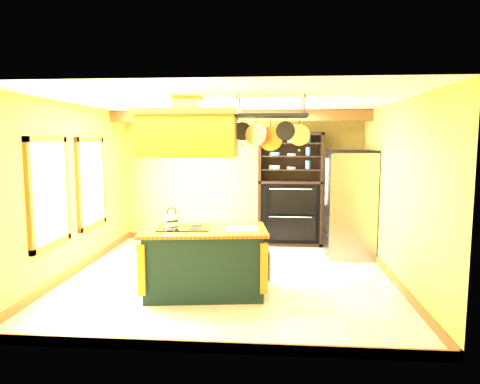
# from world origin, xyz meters

# --- Properties ---
(floor) EXTENTS (5.00, 5.00, 0.00)m
(floor) POSITION_xyz_m (0.00, 0.00, 0.00)
(floor) COLOR beige
(floor) RESTS_ON ground
(ceiling) EXTENTS (5.00, 5.00, 0.00)m
(ceiling) POSITION_xyz_m (0.00, 0.00, 2.70)
(ceiling) COLOR white
(ceiling) RESTS_ON wall_back
(wall_back) EXTENTS (5.00, 0.02, 2.70)m
(wall_back) POSITION_xyz_m (0.00, 2.50, 1.35)
(wall_back) COLOR gold
(wall_back) RESTS_ON floor
(wall_front) EXTENTS (5.00, 0.02, 2.70)m
(wall_front) POSITION_xyz_m (0.00, -2.50, 1.35)
(wall_front) COLOR gold
(wall_front) RESTS_ON floor
(wall_left) EXTENTS (0.02, 5.00, 2.70)m
(wall_left) POSITION_xyz_m (-2.50, 0.00, 1.35)
(wall_left) COLOR gold
(wall_left) RESTS_ON floor
(wall_right) EXTENTS (0.02, 5.00, 2.70)m
(wall_right) POSITION_xyz_m (2.50, 0.00, 1.35)
(wall_right) COLOR gold
(wall_right) RESTS_ON floor
(ceiling_beam) EXTENTS (5.00, 0.15, 0.20)m
(ceiling_beam) POSITION_xyz_m (0.00, 1.70, 2.59)
(ceiling_beam) COLOR brown
(ceiling_beam) RESTS_ON ceiling
(window_near) EXTENTS (0.06, 1.06, 1.56)m
(window_near) POSITION_xyz_m (-2.47, -0.80, 1.40)
(window_near) COLOR brown
(window_near) RESTS_ON wall_left
(window_far) EXTENTS (0.06, 1.06, 1.56)m
(window_far) POSITION_xyz_m (-2.47, 0.60, 1.40)
(window_far) COLOR brown
(window_far) RESTS_ON wall_left
(kitchen_island) EXTENTS (1.81, 1.15, 1.11)m
(kitchen_island) POSITION_xyz_m (-0.27, -0.82, 0.47)
(kitchen_island) COLOR #13282B
(kitchen_island) RESTS_ON floor
(range_hood) EXTENTS (1.37, 0.78, 0.80)m
(range_hood) POSITION_xyz_m (-0.47, -0.83, 2.24)
(range_hood) COLOR #A48629
(range_hood) RESTS_ON ceiling
(pot_rack) EXTENTS (1.03, 0.48, 0.72)m
(pot_rack) POSITION_xyz_m (0.63, -0.81, 2.34)
(pot_rack) COLOR black
(pot_rack) RESTS_ON ceiling
(refrigerator) EXTENTS (0.83, 0.98, 1.91)m
(refrigerator) POSITION_xyz_m (2.07, 1.41, 0.93)
(refrigerator) COLOR gray
(refrigerator) RESTS_ON floor
(hutch) EXTENTS (1.29, 0.59, 2.29)m
(hutch) POSITION_xyz_m (1.01, 2.25, 0.89)
(hutch) COLOR black
(hutch) RESTS_ON floor
(floor_register) EXTENTS (0.30, 0.19, 0.01)m
(floor_register) POSITION_xyz_m (-1.81, -0.68, 0.01)
(floor_register) COLOR black
(floor_register) RESTS_ON floor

